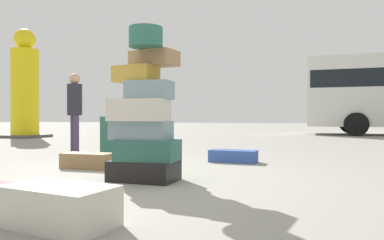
# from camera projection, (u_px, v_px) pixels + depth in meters

# --- Properties ---
(ground_plane) EXTENTS (80.00, 80.00, 0.00)m
(ground_plane) POSITION_uv_depth(u_px,v_px,m) (129.00, 179.00, 4.27)
(ground_plane) COLOR gray
(suitcase_tower) EXTENTS (0.84, 0.73, 1.73)m
(suitcase_tower) POSITION_uv_depth(u_px,v_px,m) (144.00, 117.00, 4.15)
(suitcase_tower) COLOR black
(suitcase_tower) RESTS_ON ground
(suitcase_teal_upright_blue) EXTENTS (0.35, 0.38, 0.74)m
(suitcase_teal_upright_blue) POSITION_uv_depth(u_px,v_px,m) (112.00, 139.00, 5.92)
(suitcase_teal_upright_blue) COLOR #26594C
(suitcase_teal_upright_blue) RESTS_ON ground
(suitcase_brown_foreground_far) EXTENTS (0.72, 0.36, 0.22)m
(suitcase_brown_foreground_far) POSITION_uv_depth(u_px,v_px,m) (88.00, 161.00, 5.12)
(suitcase_brown_foreground_far) COLOR olive
(suitcase_brown_foreground_far) RESTS_ON ground
(suitcase_navy_right_side) EXTENTS (0.76, 0.33, 0.20)m
(suitcase_navy_right_side) POSITION_uv_depth(u_px,v_px,m) (233.00, 156.00, 5.81)
(suitcase_navy_right_side) COLOR #334F99
(suitcase_navy_right_side) RESTS_ON ground
(suitcase_cream_left_side) EXTENTS (0.79, 0.51, 0.27)m
(suitcase_cream_left_side) POSITION_uv_depth(u_px,v_px,m) (59.00, 206.00, 2.40)
(suitcase_cream_left_side) COLOR beige
(suitcase_cream_left_side) RESTS_ON ground
(person_bearded_onlooker) EXTENTS (0.30, 0.30, 1.63)m
(person_bearded_onlooker) POSITION_uv_depth(u_px,v_px,m) (75.00, 106.00, 7.46)
(person_bearded_onlooker) COLOR #3F334C
(person_bearded_onlooker) RESTS_ON ground
(yellow_dummy_statue) EXTENTS (1.31, 1.31, 3.85)m
(yellow_dummy_statue) POSITION_uv_depth(u_px,v_px,m) (25.00, 89.00, 12.81)
(yellow_dummy_statue) COLOR yellow
(yellow_dummy_statue) RESTS_ON ground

